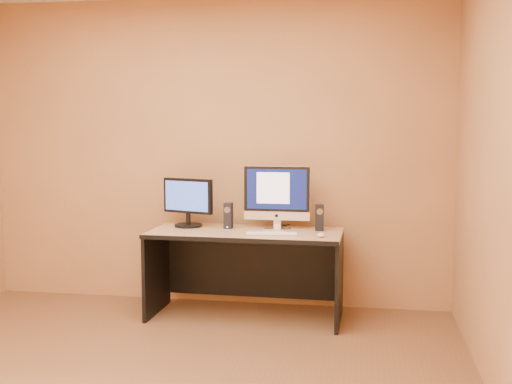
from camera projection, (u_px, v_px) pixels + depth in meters
walls at (130, 170)px, 3.52m from camera, size 4.00×4.00×2.60m
desk at (245, 274)px, 5.11m from camera, size 1.53×0.69×0.70m
imac at (276, 197)px, 5.14m from camera, size 0.54×0.20×0.52m
second_monitor at (188, 203)px, 5.26m from camera, size 0.50×0.35×0.40m
speaker_left at (228, 216)px, 5.19m from camera, size 0.07×0.07×0.21m
speaker_right at (319, 218)px, 5.08m from camera, size 0.07×0.08×0.21m
keyboard at (272, 234)px, 4.90m from camera, size 0.42×0.15×0.02m
mouse at (321, 235)px, 4.81m from camera, size 0.06×0.10×0.03m
cable_a at (286, 226)px, 5.27m from camera, size 0.10×0.19×0.01m
cable_b at (284, 226)px, 5.31m from camera, size 0.09×0.15×0.01m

